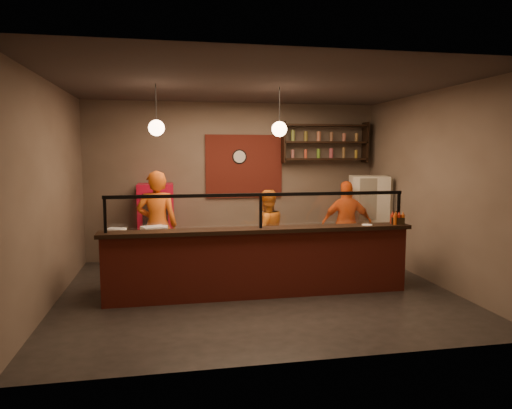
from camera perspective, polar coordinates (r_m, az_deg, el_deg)
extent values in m
plane|color=black|center=(7.34, 0.11, -10.77)|extent=(6.00, 6.00, 0.00)
plane|color=#372E2A|center=(7.09, 0.11, 14.77)|extent=(6.00, 6.00, 0.00)
plane|color=#6A5B4E|center=(9.50, -2.72, 2.97)|extent=(6.00, 0.00, 6.00)
plane|color=#6A5B4E|center=(7.12, -24.35, 1.25)|extent=(0.00, 5.00, 5.00)
plane|color=#6A5B4E|center=(8.15, 21.32, 1.97)|extent=(0.00, 5.00, 5.00)
plane|color=#6A5B4E|center=(4.62, 5.93, -0.70)|extent=(6.00, 0.00, 6.00)
cube|color=maroon|center=(9.49, -1.50, 4.79)|extent=(1.60, 0.04, 1.30)
cube|color=maroon|center=(6.93, 0.58, -7.53)|extent=(4.60, 0.25, 1.00)
cube|color=black|center=(6.82, 0.58, -3.21)|extent=(4.70, 0.37, 0.06)
cube|color=gray|center=(7.42, -0.18, -7.18)|extent=(4.60, 0.75, 0.85)
cube|color=white|center=(7.33, -0.19, -3.76)|extent=(4.60, 0.75, 0.05)
cube|color=white|center=(6.78, 0.58, -0.87)|extent=(4.40, 0.02, 0.50)
cube|color=black|center=(6.75, 0.59, 1.23)|extent=(4.50, 0.05, 0.05)
cube|color=black|center=(6.71, -18.35, -1.27)|extent=(0.04, 0.04, 0.50)
cube|color=black|center=(6.78, 0.58, -0.87)|extent=(0.04, 0.04, 0.50)
cube|color=black|center=(7.53, 17.39, -0.43)|extent=(0.04, 0.04, 0.50)
cube|color=black|center=(9.76, 8.59, 5.64)|extent=(1.80, 0.28, 0.04)
cube|color=black|center=(9.76, 8.62, 7.70)|extent=(1.80, 0.28, 0.04)
cube|color=black|center=(9.77, 8.66, 9.75)|extent=(1.80, 0.28, 0.04)
cube|color=black|center=(9.50, 3.45, 7.79)|extent=(0.04, 0.28, 0.85)
cube|color=black|center=(10.09, 13.49, 7.55)|extent=(0.04, 0.28, 0.85)
cylinder|color=black|center=(9.46, -2.10, 5.99)|extent=(0.30, 0.04, 0.30)
cylinder|color=black|center=(7.13, -12.40, 12.15)|extent=(0.01, 0.01, 0.60)
sphere|color=#FABD89|center=(7.11, -12.33, 9.34)|extent=(0.24, 0.24, 0.24)
cylinder|color=black|center=(7.33, 2.95, 12.12)|extent=(0.01, 0.01, 0.60)
sphere|color=#FABD89|center=(7.31, 2.94, 9.39)|extent=(0.24, 0.24, 0.24)
imported|color=#CD5413|center=(8.02, -12.25, -2.56)|extent=(0.71, 0.49, 1.88)
imported|color=#CB6413|center=(8.26, 1.30, -3.42)|extent=(0.87, 0.76, 1.52)
imported|color=#EA5816|center=(8.88, 11.28, -2.43)|extent=(1.02, 0.57, 1.65)
cube|color=beige|center=(9.47, 13.84, -1.72)|extent=(0.86, 0.83, 1.72)
cube|color=#AD0B26|center=(9.15, -12.36, -2.39)|extent=(0.68, 0.62, 1.58)
cylinder|color=white|center=(7.30, -0.17, -3.55)|extent=(0.67, 0.67, 0.01)
cube|color=white|center=(7.08, -12.63, -3.37)|extent=(0.42, 0.38, 0.17)
cube|color=silver|center=(7.29, -17.15, -3.38)|extent=(0.33, 0.30, 0.13)
cube|color=silver|center=(7.11, -12.27, -3.35)|extent=(0.33, 0.26, 0.16)
cylinder|color=yellow|center=(7.14, -14.80, -3.77)|extent=(0.40, 0.12, 0.07)
cube|color=black|center=(7.53, 17.27, -1.93)|extent=(0.23, 0.21, 0.11)
cylinder|color=black|center=(7.58, 17.07, -1.54)|extent=(0.06, 0.06, 0.20)
cylinder|color=white|center=(7.28, 13.72, -2.49)|extent=(0.18, 0.18, 0.01)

